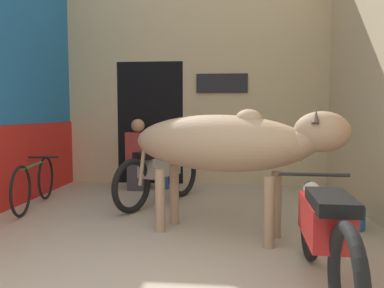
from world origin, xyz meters
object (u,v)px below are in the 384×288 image
Objects in this scene: motorcycle_near at (324,231)px; bicycle at (35,183)px; motorcycle_far at (160,172)px; cow at (227,144)px; shopkeeper_seated at (138,152)px; bucket at (353,218)px; plastic_stool at (162,176)px.

motorcycle_near is 1.21× the size of bicycle.
motorcycle_near is 1.13× the size of motorcycle_far.
cow is 1.92× the size of shopkeeper_seated.
motorcycle_near is at bearing -114.26° from bucket.
shopkeeper_seated is at bearing 50.14° from bicycle.
motorcycle_near is 3.00m from motorcycle_far.
shopkeeper_seated is at bearing 119.72° from motorcycle_far.
plastic_stool is at bearing 10.04° from shopkeeper_seated.
motorcycle_far reaches higher than bucket.
bicycle is 6.16× the size of bucket.
shopkeeper_seated is (-2.24, 3.48, 0.18)m from motorcycle_near.
cow reaches higher than bucket.
motorcycle_far is 1.10m from plastic_stool.
cow is at bearing -165.45° from bucket.
plastic_stool is at bearing 98.28° from motorcycle_far.
cow reaches higher than motorcycle_near.
bicycle is (-1.69, -0.35, -0.13)m from motorcycle_far.
motorcycle_far is 6.59× the size of bucket.
plastic_stool is (-0.15, 1.06, -0.23)m from motorcycle_far.
shopkeeper_seated reaches higher than bucket.
cow is at bearing -53.54° from motorcycle_far.
motorcycle_far is at bearing -60.28° from shopkeeper_seated.
shopkeeper_seated is (-0.57, 0.99, 0.18)m from motorcycle_far.
motorcycle_near is at bearing -58.95° from cow.
motorcycle_far is 1.07× the size of bicycle.
plastic_stool reaches higher than bucket.
plastic_stool is (1.53, 1.42, -0.11)m from bicycle.
cow is at bearing -56.32° from shopkeeper_seated.
plastic_stool is 1.63× the size of bucket.
shopkeeper_seated is 2.84× the size of plastic_stool.
bucket is (2.38, -0.94, -0.33)m from motorcycle_far.
bucket is (1.42, 0.37, -0.85)m from cow.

